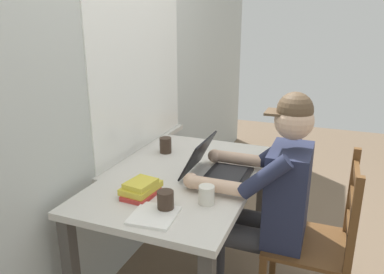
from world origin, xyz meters
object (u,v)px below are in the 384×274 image
Objects in this scene: laptop at (215,168)px; desk at (184,190)px; computer_mouse at (244,159)px; coffee_mug_spare at (166,201)px; book_stack_main at (141,188)px; seated_person at (267,196)px; coffee_mug_dark at (166,145)px; coffee_mug_white at (207,195)px; wooden_chair at (318,244)px.

desk is at bearing 98.40° from laptop.
coffee_mug_spare is at bearing 165.55° from computer_mouse.
coffee_mug_spare reaches higher than book_stack_main.
seated_person is 0.76m from coffee_mug_dark.
laptop reaches higher than desk.
coffee_mug_dark is (0.25, 0.42, 0.00)m from laptop.
coffee_mug_dark is (0.56, 0.48, 0.01)m from coffee_mug_white.
coffee_mug_white is at bearing -169.22° from laptop.
seated_person reaches higher than coffee_mug_spare.
computer_mouse is 0.88× the size of coffee_mug_spare.
laptop is 3.37× the size of computer_mouse.
wooden_chair is (-0.00, -0.28, -0.23)m from seated_person.
wooden_chair is at bearing -121.23° from computer_mouse.
wooden_chair is 1.08m from coffee_mug_dark.
desk is 0.47m from seated_person.
seated_person reaches higher than book_stack_main.
coffee_mug_dark is at bearing 93.22° from computer_mouse.
book_stack_main is at bearing 63.03° from coffee_mug_spare.
book_stack_main is at bearing 149.95° from computer_mouse.
desk is at bearing 91.59° from seated_person.
coffee_mug_dark reaches higher than computer_mouse.
book_stack_main is (-0.63, 0.36, 0.02)m from computer_mouse.
computer_mouse is 0.87× the size of coffee_mug_dark.
desk is 5.86× the size of book_stack_main.
computer_mouse is 0.46× the size of book_stack_main.
desk is 0.24m from laptop.
book_stack_main reaches higher than desk.
seated_person reaches higher than wooden_chair.
wooden_chair is 2.84× the size of laptop.
computer_mouse is at bearing -14.45° from coffee_mug_spare.
book_stack_main is (-0.04, 0.33, -0.01)m from coffee_mug_white.
coffee_mug_spare is (-0.13, 0.15, 0.00)m from coffee_mug_white.
seated_person is at bearing -88.41° from desk.
computer_mouse reaches higher than desk.
coffee_mug_spare is at bearing 168.39° from laptop.
computer_mouse is 0.73m from book_stack_main.
seated_person is at bearing -58.87° from book_stack_main.
seated_person is at bearing -37.89° from coffee_mug_white.
coffee_mug_spare is at bearing -116.97° from book_stack_main.
coffee_mug_dark is at bearing 59.38° from laptop.
coffee_mug_dark is 0.53× the size of book_stack_main.
wooden_chair is 0.64m from computer_mouse.
wooden_chair is 8.38× the size of coffee_mug_spare.
desk is at bearing 90.99° from wooden_chair.
laptop is at bearing 161.16° from computer_mouse.
coffee_mug_white reaches higher than book_stack_main.
laptop is 0.44m from book_stack_main.
coffee_mug_white is (-0.59, 0.04, 0.03)m from computer_mouse.
computer_mouse is 0.51m from coffee_mug_dark.
wooden_chair is (0.01, -0.75, -0.18)m from desk.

